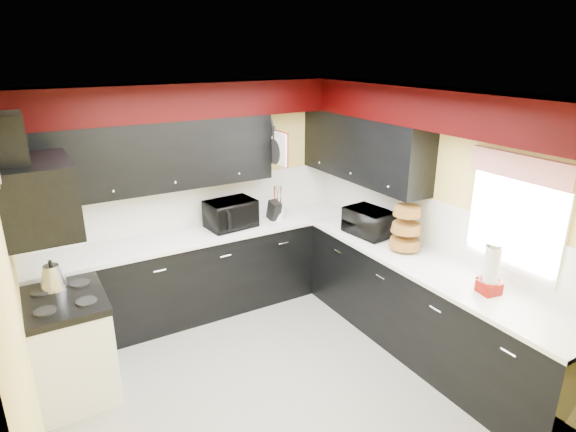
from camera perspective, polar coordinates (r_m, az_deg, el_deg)
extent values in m
plane|color=gray|center=(4.54, -1.93, -19.15)|extent=(3.60, 3.60, 0.00)
cube|color=#E0C666|center=(5.45, -11.11, 2.17)|extent=(3.60, 0.06, 2.50)
cube|color=#E0C666|center=(4.93, 16.62, -0.13)|extent=(0.06, 3.60, 2.50)
cube|color=#E0C666|center=(3.52, -29.38, -10.04)|extent=(0.06, 3.60, 2.50)
cube|color=white|center=(3.57, -2.40, 14.05)|extent=(3.60, 3.60, 0.06)
cube|color=black|center=(5.48, -9.51, -6.66)|extent=(3.60, 0.60, 0.90)
cube|color=black|center=(4.87, 15.79, -10.67)|extent=(0.60, 3.00, 0.90)
cube|color=white|center=(5.29, -9.79, -2.08)|extent=(3.62, 0.64, 0.04)
cube|color=white|center=(4.66, 16.32, -5.65)|extent=(0.64, 3.02, 0.04)
cube|color=white|center=(5.46, -11.04, 1.54)|extent=(3.60, 0.02, 0.50)
cube|color=white|center=(4.95, 16.48, -0.80)|extent=(0.02, 3.60, 0.50)
cube|color=black|center=(5.01, -16.26, 6.76)|extent=(2.60, 0.35, 0.70)
cube|color=black|center=(5.31, 8.84, 7.98)|extent=(0.35, 1.80, 0.70)
cube|color=black|center=(5.07, -11.21, 13.32)|extent=(3.60, 0.36, 0.35)
cube|color=black|center=(4.45, 18.03, 11.95)|extent=(0.36, 3.24, 0.35)
cube|color=white|center=(4.58, -24.19, -14.17)|extent=(0.60, 0.75, 0.86)
cube|color=black|center=(4.35, -25.03, -9.08)|extent=(0.62, 0.77, 0.06)
cube|color=black|center=(4.03, -27.51, 2.04)|extent=(0.50, 0.78, 0.55)
cube|color=black|center=(3.94, -30.34, 7.55)|extent=(0.24, 0.40, 0.40)
cube|color=red|center=(4.16, 25.82, 5.22)|extent=(0.04, 0.88, 0.20)
cube|color=white|center=(5.19, -0.90, 7.96)|extent=(0.03, 0.26, 0.35)
imported|color=black|center=(5.34, -6.75, 0.25)|extent=(0.56, 0.48, 0.30)
imported|color=black|center=(5.16, 9.57, -0.71)|extent=(0.39, 0.53, 0.28)
cylinder|color=silver|center=(5.57, -1.22, 0.48)|extent=(0.18, 0.18, 0.17)
cube|color=black|center=(5.53, -1.66, 0.64)|extent=(0.11, 0.15, 0.23)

